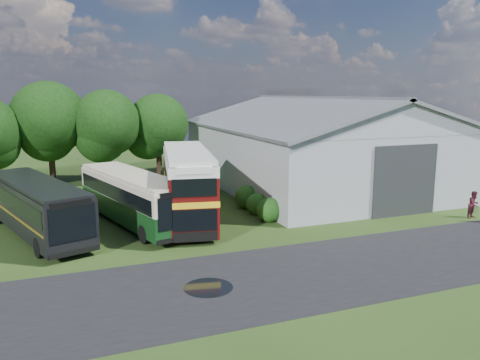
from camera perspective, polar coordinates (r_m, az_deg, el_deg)
name	(u,v)px	position (r m, az deg, el deg)	size (l,w,h in m)	color
ground	(219,261)	(24.39, -2.60, -9.87)	(120.00, 120.00, 0.00)	#1E310F
asphalt_road	(298,274)	(22.94, 7.13, -11.30)	(60.00, 8.00, 0.02)	black
puddle	(208,288)	(21.31, -3.88, -13.00)	(2.20, 2.20, 0.01)	black
storage_shed	(317,140)	(43.95, 9.34, 4.78)	(18.80, 24.80, 8.15)	gray
tree_mid	(49,119)	(46.53, -22.29, 6.94)	(6.80, 6.80, 9.60)	black
tree_right_a	(106,123)	(45.75, -15.96, 6.65)	(6.26, 6.26, 8.83)	black
tree_right_b	(158,124)	(47.28, -9.97, 6.71)	(5.98, 5.98, 8.45)	black
shrub_front	(269,221)	(31.67, 3.56, -5.03)	(1.70, 1.70, 1.70)	#194714
shrub_mid	(257,214)	(33.43, 2.12, -4.17)	(1.60, 1.60, 1.60)	#194714
shrub_back	(247,208)	(35.22, 0.83, -3.40)	(1.80, 1.80, 1.80)	#194714
bus_green_single	(133,197)	(31.45, -12.90, -2.05)	(5.84, 12.43, 3.34)	black
bus_maroon_double	(187,186)	(31.33, -6.42, -0.72)	(4.92, 11.57, 4.83)	black
bus_dark_single	(37,206)	(30.80, -23.55, -2.97)	(6.45, 12.30, 3.32)	black
visitor_b	(474,205)	(35.93, 26.62, -2.72)	(0.91, 0.71, 1.88)	#3C131C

